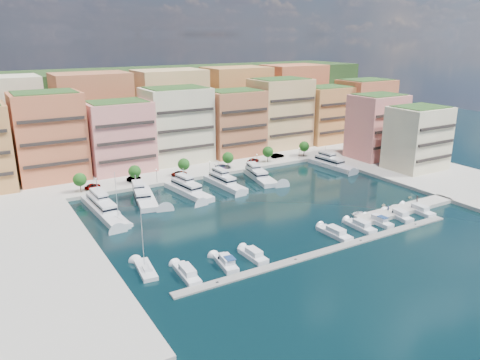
# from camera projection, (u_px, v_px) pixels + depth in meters

# --- Properties ---
(ground) EXTENTS (400.00, 400.00, 0.00)m
(ground) POSITION_uv_depth(u_px,v_px,m) (263.00, 206.00, 125.28)
(ground) COLOR black
(ground) RESTS_ON ground
(north_quay) EXTENTS (220.00, 64.00, 2.00)m
(north_quay) POSITION_uv_depth(u_px,v_px,m) (173.00, 156.00, 176.16)
(north_quay) COLOR #9E998E
(north_quay) RESTS_ON ground
(east_quay) EXTENTS (34.00, 76.00, 2.00)m
(east_quay) POSITION_uv_depth(u_px,v_px,m) (439.00, 178.00, 148.97)
(east_quay) COLOR #9E998E
(east_quay) RESTS_ON ground
(west_quay) EXTENTS (34.00, 76.00, 2.00)m
(west_quay) POSITION_uv_depth(u_px,v_px,m) (13.00, 277.00, 88.47)
(west_quay) COLOR #9E998E
(west_quay) RESTS_ON ground
(hillside) EXTENTS (240.00, 40.00, 58.00)m
(hillside) POSITION_uv_depth(u_px,v_px,m) (132.00, 134.00, 215.55)
(hillside) COLOR black
(hillside) RESTS_ON ground
(south_pontoon) EXTENTS (72.00, 2.20, 0.35)m
(south_pontoon) POSITION_uv_depth(u_px,v_px,m) (329.00, 251.00, 99.20)
(south_pontoon) COLOR gray
(south_pontoon) RESTS_ON ground
(finger_pier) EXTENTS (32.00, 5.00, 2.00)m
(finger_pier) POSITION_uv_depth(u_px,v_px,m) (406.00, 210.00, 121.87)
(finger_pier) COLOR #9E998E
(finger_pier) RESTS_ON ground
(apartment_1) EXTENTS (20.00, 16.50, 26.80)m
(apartment_1) POSITION_uv_depth(u_px,v_px,m) (49.00, 136.00, 142.22)
(apartment_1) COLOR #C86842
(apartment_1) RESTS_ON north_quay
(apartment_2) EXTENTS (20.00, 15.50, 22.80)m
(apartment_2) POSITION_uv_depth(u_px,v_px,m) (120.00, 136.00, 151.42)
(apartment_2) COLOR #DF887C
(apartment_2) RESTS_ON north_quay
(apartment_3) EXTENTS (22.00, 16.50, 25.80)m
(apartment_3) POSITION_uv_depth(u_px,v_px,m) (177.00, 125.00, 162.86)
(apartment_3) COLOR #F4EBBD
(apartment_3) RESTS_ON north_quay
(apartment_4) EXTENTS (20.00, 15.50, 23.80)m
(apartment_4) POSITION_uv_depth(u_px,v_px,m) (234.00, 123.00, 172.25)
(apartment_4) COLOR #B76644
(apartment_4) RESTS_ON north_quay
(apartment_5) EXTENTS (22.00, 16.50, 26.80)m
(apartment_5) POSITION_uv_depth(u_px,v_px,m) (280.00, 113.00, 184.19)
(apartment_5) COLOR #F0B67F
(apartment_5) RESTS_ON north_quay
(apartment_6) EXTENTS (20.00, 15.50, 22.80)m
(apartment_6) POSITION_uv_depth(u_px,v_px,m) (326.00, 114.00, 193.87)
(apartment_6) COLOR #CC8B4A
(apartment_6) RESTS_ON north_quay
(apartment_7) EXTENTS (22.00, 16.50, 24.80)m
(apartment_7) POSITION_uv_depth(u_px,v_px,m) (365.00, 109.00, 201.69)
(apartment_7) COLOR #C86842
(apartment_7) RESTS_ON north_quay
(apartment_east_a) EXTENTS (18.00, 14.50, 22.80)m
(apartment_east_a) POSITION_uv_depth(u_px,v_px,m) (377.00, 126.00, 168.28)
(apartment_east_a) COLOR #DF887C
(apartment_east_a) RESTS_ON east_quay
(apartment_east_b) EXTENTS (18.00, 14.50, 20.80)m
(apartment_east_b) POSITION_uv_depth(u_px,v_px,m) (418.00, 138.00, 153.80)
(apartment_east_b) COLOR #F4EBBD
(apartment_east_b) RESTS_ON east_quay
(backblock_0) EXTENTS (26.00, 18.00, 30.00)m
(backblock_0) POSITION_uv_depth(u_px,v_px,m) (2.00, 123.00, 154.41)
(backblock_0) COLOR #F4EBBD
(backblock_0) RESTS_ON north_quay
(backblock_1) EXTENTS (26.00, 18.00, 30.00)m
(backblock_1) POSITION_uv_depth(u_px,v_px,m) (93.00, 115.00, 169.05)
(backblock_1) COLOR #B76644
(backblock_1) RESTS_ON north_quay
(backblock_2) EXTENTS (26.00, 18.00, 30.00)m
(backblock_2) POSITION_uv_depth(u_px,v_px,m) (171.00, 109.00, 183.69)
(backblock_2) COLOR #F0B67F
(backblock_2) RESTS_ON north_quay
(backblock_3) EXTENTS (26.00, 18.00, 30.00)m
(backblock_3) POSITION_uv_depth(u_px,v_px,m) (236.00, 103.00, 198.33)
(backblock_3) COLOR #CC8B4A
(backblock_3) RESTS_ON north_quay
(backblock_4) EXTENTS (26.00, 18.00, 30.00)m
(backblock_4) POSITION_uv_depth(u_px,v_px,m) (293.00, 99.00, 212.97)
(backblock_4) COLOR #C86842
(backblock_4) RESTS_ON north_quay
(tree_0) EXTENTS (3.80, 3.80, 5.65)m
(tree_0) POSITION_uv_depth(u_px,v_px,m) (80.00, 180.00, 131.85)
(tree_0) COLOR #473323
(tree_0) RESTS_ON north_quay
(tree_1) EXTENTS (3.80, 3.80, 5.65)m
(tree_1) POSITION_uv_depth(u_px,v_px,m) (135.00, 171.00, 139.65)
(tree_1) COLOR #473323
(tree_1) RESTS_ON north_quay
(tree_2) EXTENTS (3.80, 3.80, 5.65)m
(tree_2) POSITION_uv_depth(u_px,v_px,m) (184.00, 164.00, 147.46)
(tree_2) COLOR #473323
(tree_2) RESTS_ON north_quay
(tree_3) EXTENTS (3.80, 3.80, 5.65)m
(tree_3) POSITION_uv_depth(u_px,v_px,m) (228.00, 158.00, 155.27)
(tree_3) COLOR #473323
(tree_3) RESTS_ON north_quay
(tree_4) EXTENTS (3.80, 3.80, 5.65)m
(tree_4) POSITION_uv_depth(u_px,v_px,m) (268.00, 152.00, 163.07)
(tree_4) COLOR #473323
(tree_4) RESTS_ON north_quay
(tree_5) EXTENTS (3.80, 3.80, 5.65)m
(tree_5) POSITION_uv_depth(u_px,v_px,m) (304.00, 146.00, 170.88)
(tree_5) COLOR #473323
(tree_5) RESTS_ON north_quay
(lamppost_0) EXTENTS (0.30, 0.30, 4.20)m
(lamppost_0) POSITION_uv_depth(u_px,v_px,m) (96.00, 183.00, 132.18)
(lamppost_0) COLOR black
(lamppost_0) RESTS_ON north_quay
(lamppost_1) EXTENTS (0.30, 0.30, 4.20)m
(lamppost_1) POSITION_uv_depth(u_px,v_px,m) (157.00, 173.00, 140.97)
(lamppost_1) COLOR black
(lamppost_1) RESTS_ON north_quay
(lamppost_2) EXTENTS (0.30, 0.30, 4.20)m
(lamppost_2) POSITION_uv_depth(u_px,v_px,m) (210.00, 165.00, 149.75)
(lamppost_2) COLOR black
(lamppost_2) RESTS_ON north_quay
(lamppost_3) EXTENTS (0.30, 0.30, 4.20)m
(lamppost_3) POSITION_uv_depth(u_px,v_px,m) (257.00, 158.00, 158.53)
(lamppost_3) COLOR black
(lamppost_3) RESTS_ON north_quay
(lamppost_4) EXTENTS (0.30, 0.30, 4.20)m
(lamppost_4) POSITION_uv_depth(u_px,v_px,m) (299.00, 152.00, 167.31)
(lamppost_4) COLOR black
(lamppost_4) RESTS_ON north_quay
(yacht_0) EXTENTS (5.82, 26.38, 7.30)m
(yacht_0) POSITION_uv_depth(u_px,v_px,m) (103.00, 208.00, 120.20)
(yacht_0) COLOR silver
(yacht_0) RESTS_ON ground
(yacht_1) EXTENTS (8.53, 19.50, 7.30)m
(yacht_1) POSITION_uv_depth(u_px,v_px,m) (144.00, 197.00, 128.93)
(yacht_1) COLOR silver
(yacht_1) RESTS_ON ground
(yacht_2) EXTENTS (7.12, 20.51, 7.30)m
(yacht_2) POSITION_uv_depth(u_px,v_px,m) (187.00, 189.00, 134.70)
(yacht_2) COLOR silver
(yacht_2) RESTS_ON ground
(yacht_3) EXTENTS (5.42, 18.85, 7.30)m
(yacht_3) POSITION_uv_depth(u_px,v_px,m) (224.00, 182.00, 141.33)
(yacht_3) COLOR silver
(yacht_3) RESTS_ON ground
(yacht_4) EXTENTS (8.09, 18.66, 7.30)m
(yacht_4) POSITION_uv_depth(u_px,v_px,m) (259.00, 176.00, 147.83)
(yacht_4) COLOR silver
(yacht_4) RESTS_ON ground
(yacht_6) EXTENTS (6.25, 19.68, 7.30)m
(yacht_6) POSITION_uv_depth(u_px,v_px,m) (331.00, 164.00, 161.66)
(yacht_6) COLOR silver
(yacht_6) RESTS_ON ground
(cruiser_0) EXTENTS (3.08, 9.32, 2.55)m
(cruiser_0) POSITION_uv_depth(u_px,v_px,m) (187.00, 274.00, 88.53)
(cruiser_0) COLOR silver
(cruiser_0) RESTS_ON ground
(cruiser_1) EXTENTS (3.57, 8.17, 2.66)m
(cruiser_1) POSITION_uv_depth(u_px,v_px,m) (226.00, 263.00, 92.65)
(cruiser_1) COLOR silver
(cruiser_1) RESTS_ON ground
(cruiser_2) EXTENTS (2.88, 7.80, 2.55)m
(cruiser_2) POSITION_uv_depth(u_px,v_px,m) (253.00, 255.00, 95.82)
(cruiser_2) COLOR silver
(cruiser_2) RESTS_ON ground
(cruiser_5) EXTENTS (3.19, 9.26, 2.55)m
(cruiser_5) POSITION_uv_depth(u_px,v_px,m) (335.00, 233.00, 106.53)
(cruiser_5) COLOR silver
(cruiser_5) RESTS_ON ground
(cruiser_6) EXTENTS (2.77, 8.31, 2.55)m
(cruiser_6) POSITION_uv_depth(u_px,v_px,m) (360.00, 226.00, 110.45)
(cruiser_6) COLOR silver
(cruiser_6) RESTS_ON ground
(cruiser_7) EXTENTS (2.62, 8.05, 2.66)m
(cruiser_7) POSITION_uv_depth(u_px,v_px,m) (378.00, 221.00, 113.30)
(cruiser_7) COLOR silver
(cruiser_7) RESTS_ON ground
(cruiser_8) EXTENTS (3.68, 8.17, 2.55)m
(cruiser_8) POSITION_uv_depth(u_px,v_px,m) (399.00, 216.00, 116.88)
(cruiser_8) COLOR silver
(cruiser_8) RESTS_ON ground
(cruiser_9) EXTENTS (3.12, 9.00, 2.55)m
(cruiser_9) POSITION_uv_depth(u_px,v_px,m) (419.00, 210.00, 120.43)
(cruiser_9) COLOR silver
(cruiser_9) RESTS_ON ground
(sailboat_2) EXTENTS (4.66, 9.39, 13.20)m
(sailboat_2) POSITION_uv_depth(u_px,v_px,m) (119.00, 222.00, 113.72)
(sailboat_2) COLOR silver
(sailboat_2) RESTS_ON ground
(sailboat_0) EXTENTS (3.77, 9.14, 13.20)m
(sailboat_0) POSITION_uv_depth(u_px,v_px,m) (146.00, 270.00, 90.36)
(sailboat_0) COLOR silver
(sailboat_0) RESTS_ON ground
(tender_1) EXTENTS (2.08, 1.92, 0.91)m
(tender_1) POSITION_uv_depth(u_px,v_px,m) (384.00, 205.00, 124.62)
(tender_1) COLOR beige
(tender_1) RESTS_ON ground
(tender_2) EXTENTS (4.21, 3.63, 0.73)m
(tender_2) POSITION_uv_depth(u_px,v_px,m) (394.00, 206.00, 123.80)
(tender_2) COLOR white
(tender_2) RESTS_ON ground
(tender_0) EXTENTS (4.15, 3.30, 0.77)m
(tender_0) POSITION_uv_depth(u_px,v_px,m) (358.00, 213.00, 118.85)
(tender_0) COLOR white
(tender_0) RESTS_ON ground
(tender_3) EXTENTS (1.96, 1.84, 0.83)m
(tender_3) POSITION_uv_depth(u_px,v_px,m) (410.00, 197.00, 130.76)
(tender_3) COLOR beige
(tender_3) RESTS_ON ground
(car_0) EXTENTS (5.04, 3.48, 1.59)m
(car_0) POSITION_uv_depth(u_px,v_px,m) (93.00, 186.00, 135.83)
(car_0) COLOR gray
(car_0) RESTS_ON north_quay
(car_1) EXTENTS (4.78, 3.01, 1.49)m
(car_1) POSITION_uv_depth(u_px,v_px,m) (134.00, 178.00, 143.38)
(car_1) COLOR gray
(car_1) RESTS_ON north_quay
(car_2) EXTENTS (5.82, 3.98, 1.48)m
(car_2) POSITION_uv_depth(u_px,v_px,m) (180.00, 173.00, 148.45)
(car_2) COLOR gray
(car_2) RESTS_ON north_quay
(car_3) EXTENTS (5.78, 3.05, 1.60)m
(car_3) POSITION_uv_depth(u_px,v_px,m) (223.00, 167.00, 155.76)
(car_3) COLOR gray
(car_3) RESTS_ON north_quay
(car_4) EXTENTS (5.45, 3.71, 1.72)m
(car_4) POSITION_uv_depth(u_px,v_px,m) (253.00, 160.00, 163.27)
(car_4) COLOR gray
(car_4) RESTS_ON north_quay
(car_5) EXTENTS (4.83, 1.72, 1.59)m
(car_5) POSITION_uv_depth(u_px,v_px,m) (278.00, 156.00, 169.94)
(car_5) COLOR gray
(car_5) RESTS_ON north_quay
(person_0) EXTENTS (0.57, 0.68, 1.58)m
(person_0) POSITION_uv_depth(u_px,v_px,m) (388.00, 208.00, 118.37)
(person_0) COLOR navy
(person_0) RESTS_ON finger_pier
(person_1) EXTENTS (0.94, 0.75, 1.90)m
(person_1) POSITION_uv_depth(u_px,v_px,m) (417.00, 199.00, 124.72)
(person_1) COLOR #482E2B
(person_1) RESTS_ON finger_pier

